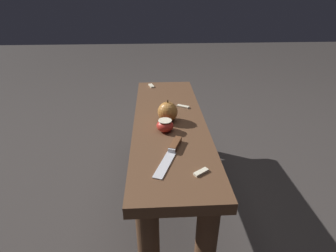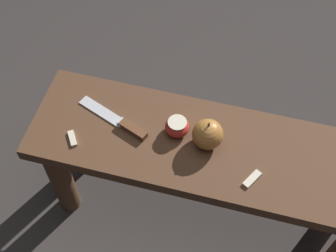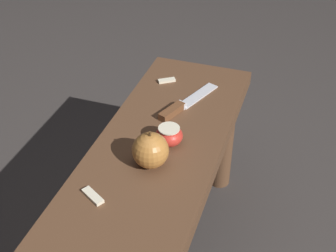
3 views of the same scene
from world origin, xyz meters
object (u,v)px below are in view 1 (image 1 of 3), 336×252
(wooden_bench, at_px, (169,140))
(knife, at_px, (172,150))
(apple_cut, at_px, (165,125))
(apple_whole, at_px, (168,112))

(wooden_bench, xyz_separation_m, knife, (-0.25, 0.00, 0.11))
(knife, height_order, apple_cut, apple_cut)
(apple_whole, distance_m, apple_cut, 0.09)
(wooden_bench, height_order, apple_cut, apple_cut)
(apple_cut, bearing_deg, knife, -173.29)
(wooden_bench, distance_m, apple_cut, 0.16)
(wooden_bench, bearing_deg, apple_cut, 166.69)
(apple_whole, bearing_deg, knife, -179.33)
(wooden_bench, xyz_separation_m, apple_whole, (-0.01, 0.01, 0.14))
(wooden_bench, height_order, knife, knife)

